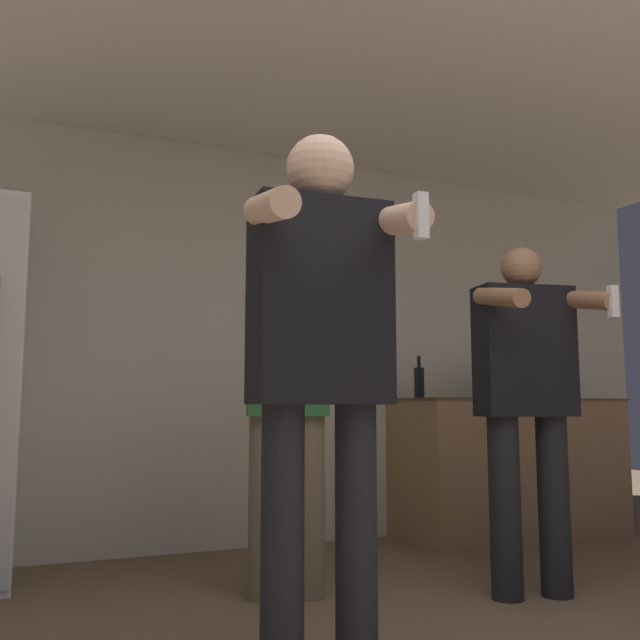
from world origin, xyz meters
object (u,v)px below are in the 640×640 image
at_px(bottle_brown_liquor, 503,385).
at_px(bottle_dark_rum, 491,382).
at_px(bottle_clear_vodka, 479,385).
at_px(person_spectator_back, 288,401).
at_px(person_man_side, 527,393).
at_px(bottle_amber_bourbon, 419,382).
at_px(person_woman_foreground, 321,353).
at_px(bottle_green_wine, 567,385).

bearing_deg(bottle_brown_liquor, bottle_dark_rum, -180.00).
bearing_deg(bottle_clear_vodka, person_spectator_back, -152.24).
distance_m(bottle_dark_rum, bottle_brown_liquor, 0.11).
xyz_separation_m(bottle_clear_vodka, bottle_dark_rum, (0.10, 0.00, 0.02)).
bearing_deg(person_man_side, bottle_clear_vodka, 61.47).
distance_m(bottle_amber_bourbon, bottle_brown_liquor, 0.70).
bearing_deg(person_woman_foreground, person_man_side, 25.14).
distance_m(bottle_clear_vodka, person_woman_foreground, 2.94).
height_order(bottle_dark_rum, person_spectator_back, person_spectator_back).
xyz_separation_m(bottle_amber_bourbon, person_spectator_back, (-1.32, -0.95, -0.14)).
bearing_deg(bottle_brown_liquor, bottle_green_wine, -0.00).
xyz_separation_m(bottle_green_wine, person_spectator_back, (-2.59, -0.95, -0.13)).
height_order(bottle_dark_rum, person_man_side, person_man_side).
relative_size(bottle_clear_vodka, bottle_amber_bourbon, 0.90).
bearing_deg(bottle_amber_bourbon, bottle_green_wine, 0.00).
distance_m(bottle_brown_liquor, person_man_side, 1.71).
height_order(bottle_dark_rum, bottle_brown_liquor, bottle_dark_rum).
distance_m(bottle_clear_vodka, bottle_brown_liquor, 0.21).
xyz_separation_m(bottle_dark_rum, bottle_brown_liquor, (0.11, 0.00, -0.02)).
bearing_deg(bottle_green_wine, bottle_clear_vodka, 180.00).
distance_m(bottle_clear_vodka, person_spectator_back, 2.04).
bearing_deg(person_woman_foreground, bottle_green_wine, 35.06).
distance_m(bottle_dark_rum, person_spectator_back, 2.13).
bearing_deg(person_spectator_back, bottle_green_wine, 20.09).
relative_size(bottle_dark_rum, bottle_brown_liquor, 1.13).
relative_size(bottle_clear_vodka, bottle_dark_rum, 0.86).
bearing_deg(person_woman_foreground, bottle_brown_liquor, 41.23).
distance_m(bottle_clear_vodka, bottle_amber_bourbon, 0.49).
bearing_deg(bottle_clear_vodka, bottle_dark_rum, 0.00).
bearing_deg(bottle_green_wine, bottle_dark_rum, 180.00).
height_order(bottle_green_wine, person_man_side, person_man_side).
distance_m(bottle_clear_vodka, person_man_side, 1.60).
relative_size(bottle_amber_bourbon, person_man_side, 0.17).
relative_size(bottle_clear_vodka, person_woman_foreground, 0.15).
xyz_separation_m(person_woman_foreground, person_man_side, (1.35, 0.63, -0.11)).
xyz_separation_m(bottle_dark_rum, person_spectator_back, (-1.91, -0.95, -0.15)).
bearing_deg(person_woman_foreground, bottle_clear_vodka, 43.96).
bearing_deg(bottle_dark_rum, bottle_brown_liquor, 0.00).
relative_size(person_man_side, person_spectator_back, 1.00).
distance_m(bottle_green_wine, person_woman_foreground, 3.55).
relative_size(bottle_green_wine, person_spectator_back, 0.15).
relative_size(bottle_amber_bourbon, bottle_brown_liquor, 1.08).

